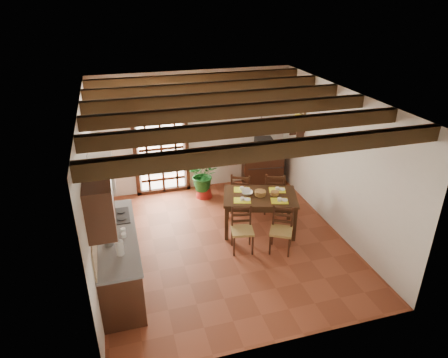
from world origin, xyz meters
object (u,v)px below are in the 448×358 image
object	(u,v)px
chair_far_left	(241,199)
chair_near_left	(242,237)
crt_tv	(264,145)
sideboard	(263,168)
potted_plant	(204,174)
pendant_lamp	(261,129)
dining_table	(260,200)
chair_far_right	(274,199)
chair_near_right	(281,238)
kitchen_counter	(119,258)

from	to	relation	value
chair_far_left	chair_near_left	bearing A→B (deg)	99.32
chair_far_left	crt_tv	xyz separation A→B (m)	(0.94, 1.15, 0.72)
sideboard	potted_plant	xyz separation A→B (m)	(-1.55, -0.29, 0.16)
sideboard	pendant_lamp	xyz separation A→B (m)	(-0.82, -1.85, 1.67)
crt_tv	pendant_lamp	bearing A→B (deg)	-104.99
crt_tv	chair_far_left	bearing A→B (deg)	-120.22
dining_table	chair_far_right	world-z (taller)	chair_far_right
sideboard	dining_table	bearing A→B (deg)	-104.55
chair_near_left	chair_near_right	distance (m)	0.71
chair_far_right	crt_tv	world-z (taller)	crt_tv
chair_far_right	pendant_lamp	xyz separation A→B (m)	(-0.55, -0.48, 1.78)
kitchen_counter	dining_table	xyz separation A→B (m)	(2.75, 0.88, 0.19)
chair_far_right	crt_tv	bearing A→B (deg)	-80.79
chair_far_left	chair_far_right	world-z (taller)	chair_far_right
kitchen_counter	chair_near_right	bearing A→B (deg)	1.69
kitchen_counter	potted_plant	size ratio (longest dim) A/B	1.15
potted_plant	pendant_lamp	bearing A→B (deg)	-64.65
crt_tv	dining_table	bearing A→B (deg)	-103.89
kitchen_counter	chair_far_right	world-z (taller)	kitchen_counter
kitchen_counter	chair_far_left	xyz separation A→B (m)	(2.63, 1.67, -0.18)
sideboard	pendant_lamp	distance (m)	2.62
chair_near_right	chair_far_right	world-z (taller)	chair_far_right
sideboard	potted_plant	bearing A→B (deg)	-161.10
chair_near_left	chair_far_left	xyz separation A→B (m)	(0.43, 1.37, 0.02)
chair_near_left	pendant_lamp	size ratio (longest dim) A/B	1.00
dining_table	sideboard	distance (m)	2.13
chair_far_right	potted_plant	xyz separation A→B (m)	(-1.29, 1.08, 0.27)
dining_table	pendant_lamp	distance (m)	1.42
dining_table	chair_far_right	xyz separation A→B (m)	(0.55, 0.58, -0.37)
pendant_lamp	chair_far_left	bearing A→B (deg)	99.82
chair_far_right	potted_plant	size ratio (longest dim) A/B	0.48
crt_tv	pendant_lamp	xyz separation A→B (m)	(-0.82, -1.84, 1.07)
kitchen_counter	chair_far_left	world-z (taller)	kitchen_counter
sideboard	potted_plant	distance (m)	1.59
chair_far_left	pendant_lamp	xyz separation A→B (m)	(0.12, -0.69, 1.79)
sideboard	crt_tv	size ratio (longest dim) A/B	2.16
chair_near_right	chair_far_right	bearing A→B (deg)	101.99
chair_near_left	pendant_lamp	distance (m)	2.01
chair_near_right	crt_tv	size ratio (longest dim) A/B	1.90
kitchen_counter	potted_plant	bearing A→B (deg)	51.49
chair_near_right	chair_far_right	size ratio (longest dim) A/B	0.90
chair_far_right	dining_table	bearing A→B (deg)	66.59
kitchen_counter	crt_tv	distance (m)	4.58
chair_near_right	sideboard	size ratio (longest dim) A/B	0.88
dining_table	pendant_lamp	size ratio (longest dim) A/B	1.91
chair_near_left	crt_tv	world-z (taller)	crt_tv
kitchen_counter	sideboard	size ratio (longest dim) A/B	2.32
crt_tv	kitchen_counter	bearing A→B (deg)	-132.76
chair_near_right	sideboard	world-z (taller)	chair_near_right
chair_far_left	sideboard	xyz separation A→B (m)	(0.94, 1.16, 0.12)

